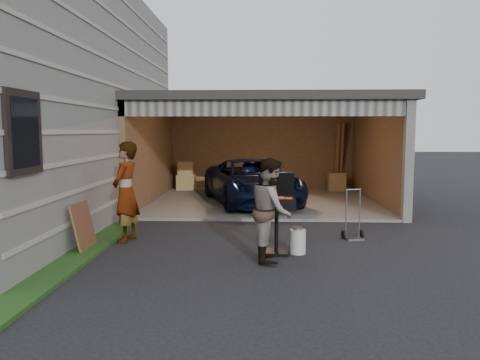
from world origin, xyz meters
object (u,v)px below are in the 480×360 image
object	(u,v)px
minivan	(252,184)
man	(271,210)
woman	(126,192)
propane_tank	(298,242)
hand_truck	(353,229)
bbq_grill	(277,206)
plywood_panel	(84,227)

from	to	relation	value
minivan	man	bearing A→B (deg)	-101.87
woman	man	size ratio (longest dim) A/B	1.14
propane_tank	hand_truck	bearing A→B (deg)	43.62
propane_tank	hand_truck	size ratio (longest dim) A/B	0.42
minivan	woman	size ratio (longest dim) A/B	2.36
woman	hand_truck	world-z (taller)	woman
bbq_grill	minivan	bearing A→B (deg)	95.31
man	woman	bearing A→B (deg)	64.66
bbq_grill	propane_tank	world-z (taller)	bbq_grill
bbq_grill	propane_tank	distance (m)	0.69
bbq_grill	plywood_panel	xyz separation A→B (m)	(-3.24, 0.06, -0.38)
minivan	hand_truck	xyz separation A→B (m)	(1.95, -3.88, -0.42)
hand_truck	propane_tank	bearing A→B (deg)	-147.79
minivan	hand_truck	bearing A→B (deg)	-79.06
man	propane_tank	distance (m)	0.87
woman	hand_truck	size ratio (longest dim) A/B	1.92
minivan	woman	world-z (taller)	woman
minivan	propane_tank	xyz separation A→B (m)	(0.81, -4.97, -0.40)
minivan	plywood_panel	distance (m)	5.65
man	propane_tank	world-z (taller)	man
propane_tank	bbq_grill	bearing A→B (deg)	-178.54
minivan	man	distance (m)	5.41
propane_tank	hand_truck	distance (m)	1.57
minivan	woman	bearing A→B (deg)	-133.74
man	minivan	bearing A→B (deg)	2.86
woman	propane_tank	size ratio (longest dim) A/B	4.56
woman	bbq_grill	xyz separation A→B (m)	(2.71, -0.76, -0.13)
woman	bbq_grill	world-z (taller)	woman
man	hand_truck	bearing A→B (deg)	-47.37
woman	minivan	bearing A→B (deg)	160.84
minivan	bbq_grill	size ratio (longest dim) A/B	3.25
propane_tank	minivan	bearing A→B (deg)	99.32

